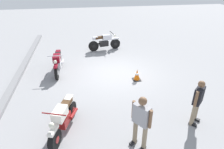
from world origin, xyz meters
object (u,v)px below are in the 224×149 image
Objects in this scene: motorcycle_cream_vintage at (63,118)px; traffic_cone at (137,75)px; motorcycle_silver_cruiser at (104,42)px; person_in_black_shirt at (198,100)px; person_in_gray_shirt at (141,120)px; motorcycle_maroon_cruiser at (58,62)px.

motorcycle_cream_vintage is 4.23m from traffic_cone.
motorcycle_silver_cruiser is at bearing -178.59° from motorcycle_cream_vintage.
person_in_gray_shirt is at bearing -114.56° from person_in_black_shirt.
motorcycle_silver_cruiser is 3.92× the size of traffic_cone.
motorcycle_maroon_cruiser is 1.32× the size of person_in_black_shirt.
person_in_black_shirt is at bearing 104.72° from motorcycle_cream_vintage.
motorcycle_silver_cruiser is (2.74, -2.67, 0.00)m from motorcycle_maroon_cruiser.
motorcycle_cream_vintage is 1.12× the size of person_in_gray_shirt.
motorcycle_maroon_cruiser and motorcycle_silver_cruiser have the same top height.
motorcycle_cream_vintage is 1.19× the size of person_in_black_shirt.
person_in_gray_shirt reaches higher than person_in_black_shirt.
motorcycle_maroon_cruiser is at bearing -154.69° from motorcycle_cream_vintage.
person_in_black_shirt is 3.00× the size of traffic_cone.
person_in_gray_shirt is 3.20× the size of traffic_cone.
motorcycle_maroon_cruiser is 1.24× the size of person_in_gray_shirt.
motorcycle_cream_vintage is at bearing 131.47° from traffic_cone.
traffic_cone is (3.11, 1.06, -0.63)m from person_in_black_shirt.
person_in_gray_shirt reaches higher than motorcycle_maroon_cruiser.
motorcycle_cream_vintage is at bearing -136.77° from person_in_black_shirt.
person_in_gray_shirt is at bearing 28.41° from motorcycle_maroon_cruiser.
motorcycle_silver_cruiser is 1.23× the size of person_in_gray_shirt.
person_in_gray_shirt reaches higher than motorcycle_silver_cruiser.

